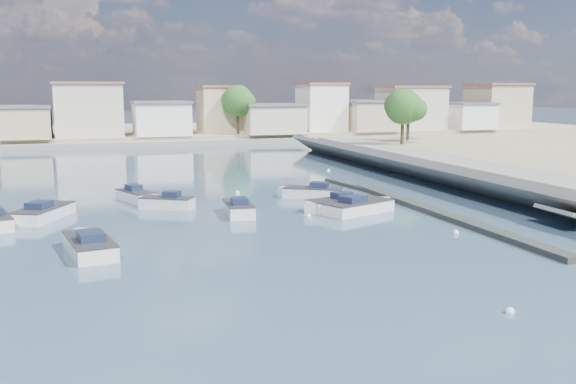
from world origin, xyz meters
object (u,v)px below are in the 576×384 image
Objects in this scene: motorboat_b at (238,209)px; motorboat_f at (164,203)px; motorboat_d at (334,205)px; motorboat_g at (138,197)px; motorboat_h at (361,207)px; motorboat_e at (46,213)px; motorboat_c at (310,193)px; motorboat_a at (89,245)px.

motorboat_b and motorboat_f have the same top height.
motorboat_d is 1.19× the size of motorboat_f.
motorboat_g is (-1.62, 3.35, 0.00)m from motorboat_f.
motorboat_d and motorboat_h have the same top height.
motorboat_g is at bearing 130.79° from motorboat_b.
motorboat_f is at bearing 9.04° from motorboat_e.
motorboat_g is 0.77× the size of motorboat_h.
motorboat_c is 13.56m from motorboat_g.
motorboat_g is at bearing 115.80° from motorboat_f.
motorboat_d and motorboat_f have the same top height.
motorboat_e is at bearing -144.25° from motorboat_g.
motorboat_b is 0.86× the size of motorboat_e.
motorboat_a is 1.20× the size of motorboat_d.
motorboat_a and motorboat_g have the same top height.
motorboat_a is at bearing -156.87° from motorboat_d.
motorboat_e is at bearing 168.46° from motorboat_b.
motorboat_b is 1.05× the size of motorboat_g.
motorboat_c is at bearing 35.16° from motorboat_b.
motorboat_e and motorboat_h have the same top height.
motorboat_g is at bearing 148.89° from motorboat_d.
motorboat_a and motorboat_d have the same top height.
motorboat_c is (7.14, 5.03, 0.00)m from motorboat_b.
motorboat_h is (1.30, -7.02, -0.00)m from motorboat_c.
motorboat_d is 19.83m from motorboat_e.
motorboat_f is at bearing 140.00° from motorboat_b.
motorboat_g is at bearing 35.75° from motorboat_e.
motorboat_a is at bearing -104.09° from motorboat_g.
motorboat_e is 21.61m from motorboat_h.
motorboat_c is 19.97m from motorboat_e.
motorboat_h is at bearing 17.78° from motorboat_a.
motorboat_e is 1.23× the size of motorboat_g.
motorboat_a is 18.39m from motorboat_d.
motorboat_a is 1.00× the size of motorboat_h.
motorboat_f is at bearing -174.36° from motorboat_c.
motorboat_f and motorboat_g have the same top height.
motorboat_c and motorboat_e have the same top height.
motorboat_f is (5.42, 11.78, -0.00)m from motorboat_a.
motorboat_b and motorboat_g have the same top height.
motorboat_e is (-19.55, 3.28, 0.00)m from motorboat_d.
motorboat_a is 12.97m from motorboat_f.
motorboat_b is at bearing -11.54° from motorboat_e.
motorboat_b and motorboat_c have the same top height.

